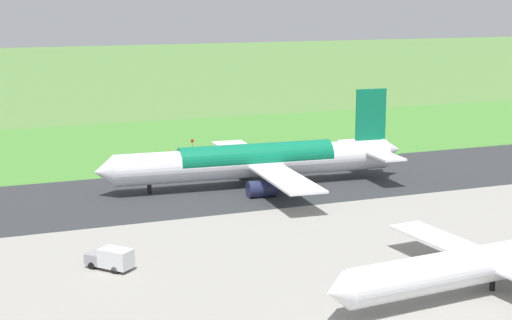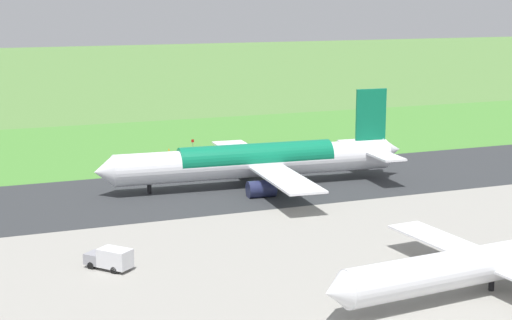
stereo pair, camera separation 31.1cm
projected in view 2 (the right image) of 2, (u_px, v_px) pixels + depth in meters
ground_plane at (256, 186)px, 134.99m from camera, size 800.00×800.00×0.00m
runway_asphalt at (256, 186)px, 134.99m from camera, size 600.00×30.41×0.06m
apron_concrete at (459, 306)px, 82.65m from camera, size 440.00×110.00×0.05m
grass_verge_foreground at (194, 149)px, 167.97m from camera, size 600.00×80.00×0.04m
airliner_main at (258, 161)px, 134.19m from camera, size 54.14×44.30×15.88m
airliner_parked_mid at (495, 261)px, 86.33m from camera, size 42.42×34.74×12.38m
service_truck_baggage at (110, 258)px, 93.35m from camera, size 5.48×5.87×2.65m
no_stopping_sign at (193, 144)px, 166.17m from camera, size 0.60×0.10×2.26m
traffic_cone_orange at (169, 149)px, 165.63m from camera, size 0.40×0.40×0.55m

